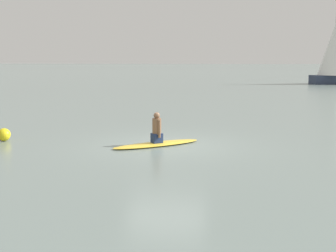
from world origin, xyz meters
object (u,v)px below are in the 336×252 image
at_px(buoy_marker, 4,135).
at_px(person_paddler, 157,129).
at_px(surfboard, 157,144).
at_px(sailboat_distant, 336,49).

bearing_deg(buoy_marker, person_paddler, 90.40).
xyz_separation_m(surfboard, sailboat_distant, (-36.14, 12.66, 3.63)).
relative_size(surfboard, person_paddler, 3.12).
height_order(surfboard, buoy_marker, buoy_marker).
bearing_deg(sailboat_distant, buoy_marker, -135.53).
bearing_deg(person_paddler, sailboat_distant, 31.90).
relative_size(person_paddler, sailboat_distant, 0.12).
relative_size(surfboard, buoy_marker, 7.02).
distance_m(person_paddler, sailboat_distant, 38.42).
relative_size(surfboard, sailboat_distant, 0.38).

